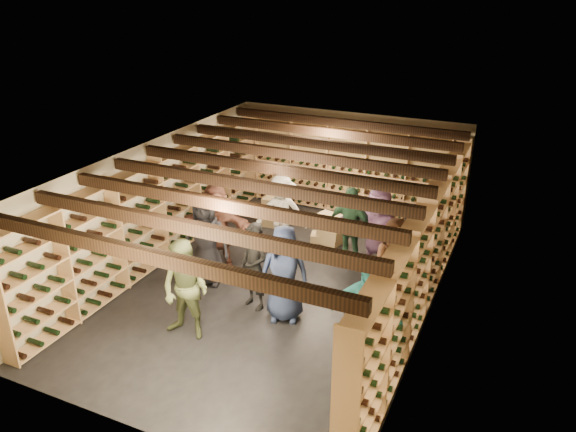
# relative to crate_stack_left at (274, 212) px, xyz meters

# --- Properties ---
(ground) EXTENTS (8.00, 8.00, 0.00)m
(ground) POSITION_rel_crate_stack_left_xyz_m (1.20, -2.34, -0.34)
(ground) COLOR black
(ground) RESTS_ON ground
(walls) EXTENTS (5.52, 8.02, 2.40)m
(walls) POSITION_rel_crate_stack_left_xyz_m (1.20, -2.34, 0.86)
(walls) COLOR #C1B596
(walls) RESTS_ON ground
(ceiling) EXTENTS (5.50, 8.00, 0.01)m
(ceiling) POSITION_rel_crate_stack_left_xyz_m (1.20, -2.34, 2.06)
(ceiling) COLOR beige
(ceiling) RESTS_ON walls
(ceiling_joists) EXTENTS (5.40, 7.12, 0.18)m
(ceiling_joists) POSITION_rel_crate_stack_left_xyz_m (1.20, -2.34, 1.92)
(ceiling_joists) COLOR black
(ceiling_joists) RESTS_ON ground
(wine_rack_left) EXTENTS (0.32, 7.50, 2.15)m
(wine_rack_left) POSITION_rel_crate_stack_left_xyz_m (-1.37, -2.34, 0.74)
(wine_rack_left) COLOR tan
(wine_rack_left) RESTS_ON ground
(wine_rack_right) EXTENTS (0.32, 7.50, 2.15)m
(wine_rack_right) POSITION_rel_crate_stack_left_xyz_m (3.77, -2.34, 0.74)
(wine_rack_right) COLOR tan
(wine_rack_right) RESTS_ON ground
(wine_rack_back) EXTENTS (4.70, 0.30, 2.15)m
(wine_rack_back) POSITION_rel_crate_stack_left_xyz_m (1.20, 1.49, 0.73)
(wine_rack_back) COLOR tan
(wine_rack_back) RESTS_ON ground
(crate_stack_left) EXTENTS (0.51, 0.35, 0.68)m
(crate_stack_left) POSITION_rel_crate_stack_left_xyz_m (0.00, 0.00, 0.00)
(crate_stack_left) COLOR tan
(crate_stack_left) RESTS_ON ground
(crate_stack_right) EXTENTS (0.56, 0.44, 0.68)m
(crate_stack_right) POSITION_rel_crate_stack_left_xyz_m (1.48, -0.32, 0.00)
(crate_stack_right) COLOR tan
(crate_stack_right) RESTS_ON ground
(crate_loose) EXTENTS (0.57, 0.44, 0.17)m
(crate_loose) POSITION_rel_crate_stack_left_xyz_m (1.29, -0.29, -0.25)
(crate_loose) COLOR tan
(crate_loose) RESTS_ON ground
(person_0) EXTENTS (0.99, 0.80, 1.76)m
(person_0) POSITION_rel_crate_stack_left_xyz_m (-0.03, -2.79, 0.54)
(person_0) COLOR black
(person_0) RESTS_ON ground
(person_1) EXTENTS (0.66, 0.54, 1.56)m
(person_1) POSITION_rel_crate_stack_left_xyz_m (1.16, -3.17, 0.44)
(person_1) COLOR black
(person_1) RESTS_ON ground
(person_2) EXTENTS (0.81, 0.63, 1.66)m
(person_2) POSITION_rel_crate_stack_left_xyz_m (0.58, -4.36, 0.49)
(person_2) COLOR #4B5431
(person_2) RESTS_ON ground
(person_4) EXTENTS (1.07, 0.50, 1.79)m
(person_4) POSITION_rel_crate_stack_left_xyz_m (3.38, -4.02, 0.56)
(person_4) COLOR teal
(person_4) RESTS_ON ground
(person_5) EXTENTS (1.67, 0.89, 1.72)m
(person_5) POSITION_rel_crate_stack_left_xyz_m (-0.18, -2.19, 0.52)
(person_5) COLOR brown
(person_5) RESTS_ON ground
(person_6) EXTENTS (0.94, 0.76, 1.67)m
(person_6) POSITION_rel_crate_stack_left_xyz_m (1.76, -3.27, 0.49)
(person_6) COLOR #202B4E
(person_6) RESTS_ON ground
(person_8) EXTENTS (0.94, 0.79, 1.74)m
(person_8) POSITION_rel_crate_stack_left_xyz_m (3.38, -2.42, 0.53)
(person_8) COLOR #492A1A
(person_8) RESTS_ON ground
(person_9) EXTENTS (1.22, 0.98, 1.64)m
(person_9) POSITION_rel_crate_stack_left_xyz_m (0.66, -1.04, 0.48)
(person_9) COLOR beige
(person_9) RESTS_ON ground
(person_10) EXTENTS (1.01, 0.56, 1.63)m
(person_10) POSITION_rel_crate_stack_left_xyz_m (2.13, -1.04, 0.48)
(person_10) COLOR #295236
(person_10) RESTS_ON ground
(person_11) EXTENTS (1.67, 0.95, 1.72)m
(person_11) POSITION_rel_crate_stack_left_xyz_m (2.68, -1.04, 0.52)
(person_11) COLOR #976598
(person_11) RESTS_ON ground
(person_12) EXTENTS (0.79, 0.55, 1.55)m
(person_12) POSITION_rel_crate_stack_left_xyz_m (3.38, -1.19, 0.44)
(person_12) COLOR #35363A
(person_12) RESTS_ON ground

